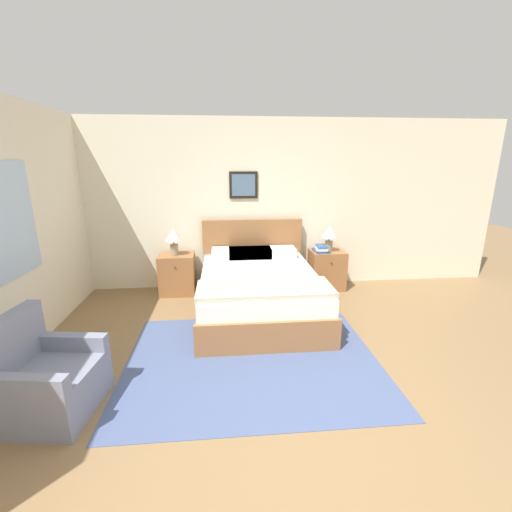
{
  "coord_description": "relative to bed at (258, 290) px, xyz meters",
  "views": [
    {
      "loc": [
        -0.57,
        -2.01,
        1.97
      ],
      "look_at": [
        -0.21,
        1.81,
        0.9
      ],
      "focal_mm": 24.0,
      "sensor_mm": 36.0,
      "label": 1
    }
  ],
  "objects": [
    {
      "name": "ground_plane",
      "position": [
        0.14,
        -2.24,
        -0.31
      ],
      "size": [
        16.0,
        16.0,
        0.0
      ],
      "primitive_type": "plane",
      "color": "olive"
    },
    {
      "name": "wall_back",
      "position": [
        0.14,
        1.09,
        0.99
      ],
      "size": [
        7.72,
        0.09,
        2.6
      ],
      "color": "beige",
      "rests_on": "ground_plane"
    },
    {
      "name": "wall_left",
      "position": [
        -2.55,
        -0.61,
        0.99
      ],
      "size": [
        0.08,
        5.7,
        2.6
      ],
      "color": "beige",
      "rests_on": "ground_plane"
    },
    {
      "name": "area_rug_main",
      "position": [
        -0.18,
        -1.18,
        -0.31
      ],
      "size": [
        2.55,
        2.0,
        0.01
      ],
      "color": "#47567F",
      "rests_on": "ground_plane"
    },
    {
      "name": "bed",
      "position": [
        0.0,
        0.0,
        0.0
      ],
      "size": [
        1.55,
        2.08,
        1.1
      ],
      "color": "#936038",
      "rests_on": "ground_plane"
    },
    {
      "name": "armchair",
      "position": [
        -1.89,
        -1.74,
        -0.04
      ],
      "size": [
        0.76,
        0.78,
        0.82
      ],
      "rotation": [
        0.0,
        0.0,
        -1.71
      ],
      "color": "gray",
      "rests_on": "ground_plane"
    },
    {
      "name": "nightstand_near_window",
      "position": [
        -1.17,
        0.79,
        -0.01
      ],
      "size": [
        0.53,
        0.46,
        0.61
      ],
      "color": "#936038",
      "rests_on": "ground_plane"
    },
    {
      "name": "nightstand_by_door",
      "position": [
        1.17,
        0.79,
        -0.01
      ],
      "size": [
        0.53,
        0.46,
        0.61
      ],
      "color": "#936038",
      "rests_on": "ground_plane"
    },
    {
      "name": "table_lamp_near_window",
      "position": [
        -1.19,
        0.77,
        0.58
      ],
      "size": [
        0.24,
        0.24,
        0.41
      ],
      "color": "gray",
      "rests_on": "nightstand_near_window"
    },
    {
      "name": "table_lamp_by_door",
      "position": [
        1.17,
        0.77,
        0.58
      ],
      "size": [
        0.24,
        0.24,
        0.41
      ],
      "color": "gray",
      "rests_on": "nightstand_by_door"
    },
    {
      "name": "book_thick_bottom",
      "position": [
        1.05,
        0.75,
        0.32
      ],
      "size": [
        0.23,
        0.29,
        0.04
      ],
      "rotation": [
        0.0,
        0.0,
        0.11
      ],
      "color": "#335693",
      "rests_on": "nightstand_by_door"
    },
    {
      "name": "book_hardcover_middle",
      "position": [
        1.05,
        0.75,
        0.35
      ],
      "size": [
        0.22,
        0.29,
        0.03
      ],
      "rotation": [
        0.0,
        0.0,
        -0.16
      ],
      "color": "silver",
      "rests_on": "book_thick_bottom"
    },
    {
      "name": "book_novel_upper",
      "position": [
        1.05,
        0.75,
        0.39
      ],
      "size": [
        0.16,
        0.26,
        0.03
      ],
      "rotation": [
        0.0,
        0.0,
        -0.07
      ],
      "color": "#335693",
      "rests_on": "book_hardcover_middle"
    }
  ]
}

